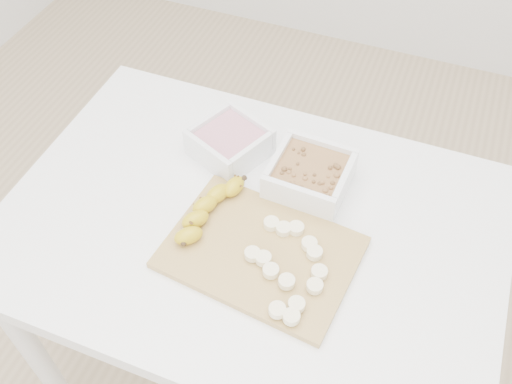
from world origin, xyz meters
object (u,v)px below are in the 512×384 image
(cutting_board, at_px, (261,252))
(bowl_granola, at_px, (310,175))
(bowl_yogurt, at_px, (230,142))
(table, at_px, (251,249))
(banana, at_px, (208,210))

(cutting_board, bearing_deg, bowl_granola, 80.55)
(bowl_yogurt, bearing_deg, cutting_board, -54.97)
(table, relative_size, bowl_granola, 6.10)
(bowl_yogurt, height_order, banana, bowl_yogurt)
(bowl_yogurt, relative_size, banana, 0.96)
(bowl_yogurt, distance_m, bowl_granola, 0.20)
(bowl_yogurt, height_order, cutting_board, bowl_yogurt)
(table, distance_m, bowl_yogurt, 0.24)
(cutting_board, relative_size, banana, 1.80)
(bowl_granola, bearing_deg, banana, -135.69)
(bowl_yogurt, relative_size, bowl_granola, 1.15)
(cutting_board, bearing_deg, table, 125.68)
(banana, bearing_deg, table, 42.44)
(bowl_yogurt, distance_m, cutting_board, 0.28)
(bowl_yogurt, xyz_separation_m, bowl_granola, (0.19, -0.03, 0.00))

